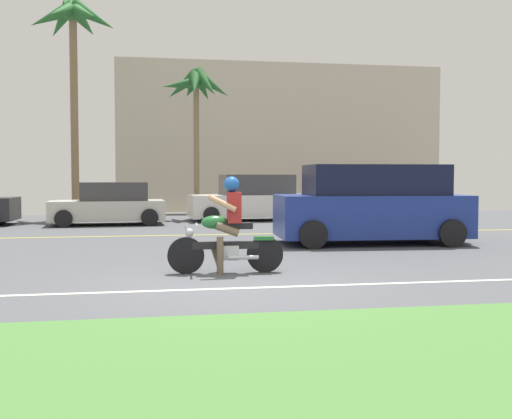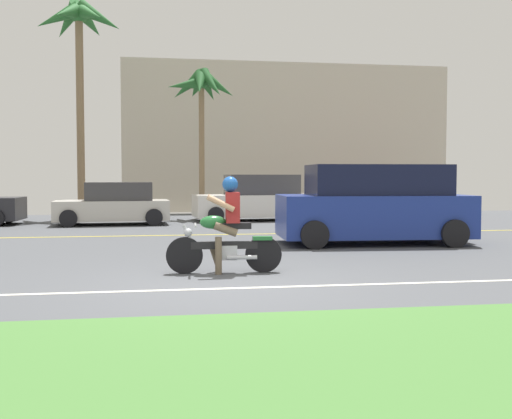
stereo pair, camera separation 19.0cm
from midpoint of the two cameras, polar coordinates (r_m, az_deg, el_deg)
ground at (r=12.33m, az=-3.86°, el=-4.59°), size 56.00×30.00×0.04m
grass_median at (r=5.43m, az=3.45°, el=-13.94°), size 56.00×3.80×0.06m
lane_line_near at (r=9.09m, az=-1.88°, el=-7.18°), size 50.40×0.12×0.01m
lane_line_far at (r=17.30m, az=-5.44°, el=-2.31°), size 50.40×0.12×0.01m
motorcyclist at (r=10.44m, az=-2.30°, el=-2.09°), size 1.93×0.63×1.61m
suv_nearby at (r=15.28m, az=11.09°, el=0.38°), size 4.75×2.43×1.89m
parked_car_1 at (r=21.45m, az=-12.53°, el=0.44°), size 3.80×2.12×1.42m
parked_car_2 at (r=22.87m, az=0.30°, el=0.94°), size 4.49×2.22×1.67m
parked_car_3 at (r=24.03m, az=12.93°, el=0.79°), size 4.25×1.96×1.50m
palm_tree_1 at (r=25.96m, az=-15.59°, el=15.46°), size 3.49×3.42×8.49m
palm_tree_2 at (r=24.62m, az=-4.79°, el=10.70°), size 2.78×2.79×5.75m
building_far at (r=30.87m, az=2.55°, el=6.37°), size 15.22×4.00×6.82m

